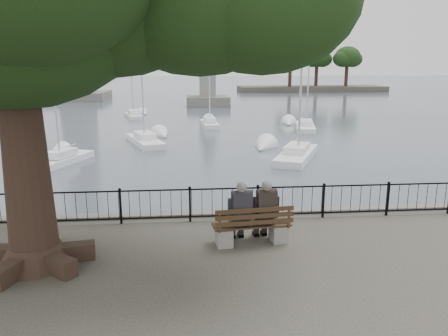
{
  "coord_description": "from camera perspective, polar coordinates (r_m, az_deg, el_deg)",
  "views": [
    {
      "loc": [
        -1.09,
        -9.7,
        4.52
      ],
      "look_at": [
        0.0,
        2.5,
        1.6
      ],
      "focal_mm": 35.0,
      "sensor_mm": 36.0,
      "label": 1
    }
  ],
  "objects": [
    {
      "name": "sailboat_a",
      "position": [
        26.46,
        -20.48,
        1.16
      ],
      "size": [
        2.93,
        4.85,
        9.07
      ],
      "color": "white",
      "rests_on": "ground"
    },
    {
      "name": "railing",
      "position": [
        12.87,
        0.0,
        -4.51
      ],
      "size": [
        22.06,
        0.06,
        1.0
      ],
      "color": "black",
      "rests_on": "ground"
    },
    {
      "name": "far_shore",
      "position": [
        93.06,
        11.8,
        12.2
      ],
      "size": [
        30.0,
        8.6,
        9.18
      ],
      "color": "#3A362D",
      "rests_on": "ground"
    },
    {
      "name": "sailboat_d",
      "position": [
        38.64,
        10.58,
        5.41
      ],
      "size": [
        2.71,
        5.68,
        9.72
      ],
      "color": "white",
      "rests_on": "ground"
    },
    {
      "name": "sailboat_c",
      "position": [
        26.44,
        9.48,
        1.92
      ],
      "size": [
        3.97,
        6.05,
        11.95
      ],
      "color": "white",
      "rests_on": "ground"
    },
    {
      "name": "lion_monument",
      "position": [
        59.82,
        -2.16,
        10.14
      ],
      "size": [
        5.71,
        5.71,
        8.5
      ],
      "color": "#5D5A54",
      "rests_on": "ground"
    },
    {
      "name": "sailboat_b",
      "position": [
        31.45,
        -10.31,
        3.74
      ],
      "size": [
        3.26,
        5.7,
        12.26
      ],
      "color": "white",
      "rests_on": "ground"
    },
    {
      "name": "sailboat_h",
      "position": [
        47.62,
        -11.73,
        6.91
      ],
      "size": [
        2.59,
        4.93,
        11.57
      ],
      "color": "white",
      "rests_on": "ground"
    },
    {
      "name": "harbor",
      "position": [
        13.7,
        -0.19,
        -8.09
      ],
      "size": [
        260.0,
        260.0,
        1.2
      ],
      "color": "#5D5A54",
      "rests_on": "ground"
    },
    {
      "name": "lighthouse",
      "position": [
        73.95,
        -19.24,
        17.69
      ],
      "size": [
        9.25,
        9.25,
        28.55
      ],
      "color": "#5D5A54",
      "rests_on": "ground"
    },
    {
      "name": "person_left",
      "position": [
        11.23,
        2.12,
        -6.09
      ],
      "size": [
        0.52,
        0.87,
        1.68
      ],
      "color": "black",
      "rests_on": "ground"
    },
    {
      "name": "sailboat_f",
      "position": [
        40.22,
        -1.89,
        5.95
      ],
      "size": [
        1.56,
        4.76,
        9.49
      ],
      "color": "white",
      "rests_on": "ground"
    },
    {
      "name": "bench",
      "position": [
        11.33,
        3.68,
        -8.1
      ],
      "size": [
        2.06,
        0.81,
        1.06
      ],
      "color": "slate",
      "rests_on": "ground"
    },
    {
      "name": "person_right",
      "position": [
        11.39,
        5.31,
        -5.86
      ],
      "size": [
        0.52,
        0.87,
        1.68
      ],
      "color": "black",
      "rests_on": "ground"
    }
  ]
}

